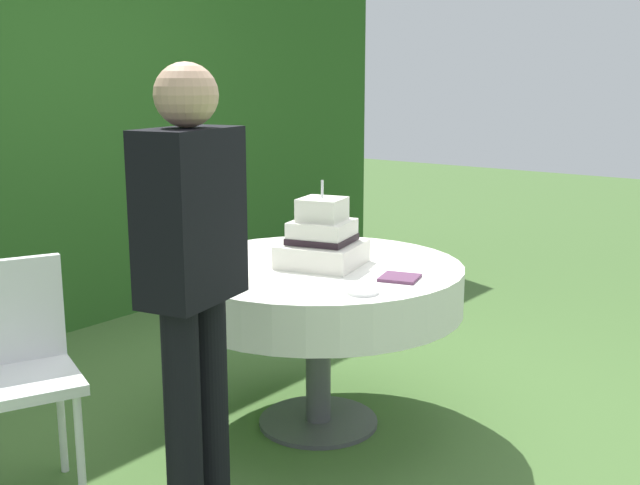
{
  "coord_description": "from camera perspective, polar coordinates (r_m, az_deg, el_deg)",
  "views": [
    {
      "loc": [
        -2.61,
        -2.03,
        1.55
      ],
      "look_at": [
        -0.0,
        -0.01,
        0.85
      ],
      "focal_mm": 43.58,
      "sensor_mm": 36.0,
      "label": 1
    }
  ],
  "objects": [
    {
      "name": "ground_plane",
      "position": [
        3.65,
        -0.13,
        -13.11
      ],
      "size": [
        20.0,
        20.0,
        0.0
      ],
      "primitive_type": "plane",
      "color": "#476B33"
    },
    {
      "name": "serving_plate_left",
      "position": [
        3.78,
        -0.81,
        -0.15
      ],
      "size": [
        0.1,
        0.1,
        0.01
      ],
      "primitive_type": "cylinder",
      "color": "white",
      "rests_on": "cake_table"
    },
    {
      "name": "serving_plate_near",
      "position": [
        2.96,
        3.12,
        -3.64
      ],
      "size": [
        0.12,
        0.12,
        0.01
      ],
      "primitive_type": "cylinder",
      "color": "white",
      "rests_on": "cake_table"
    },
    {
      "name": "garden_chair",
      "position": [
        3.11,
        -21.45,
        -7.83
      ],
      "size": [
        0.52,
        0.52,
        0.89
      ],
      "color": "white",
      "rests_on": "ground_plane"
    },
    {
      "name": "wedding_cake",
      "position": [
        3.37,
        0.11,
        0.19
      ],
      "size": [
        0.4,
        0.4,
        0.37
      ],
      "color": "white",
      "rests_on": "cake_table"
    },
    {
      "name": "standing_person",
      "position": [
        2.52,
        -9.35,
        -2.45
      ],
      "size": [
        0.39,
        0.27,
        1.6
      ],
      "color": "black",
      "rests_on": "ground_plane"
    },
    {
      "name": "foliage_hedge",
      "position": [
        5.08,
        -21.64,
        10.18
      ],
      "size": [
        6.58,
        0.6,
        2.93
      ],
      "primitive_type": "cube",
      "color": "#28561E",
      "rests_on": "ground_plane"
    },
    {
      "name": "cake_table",
      "position": [
        3.43,
        -0.13,
        -3.35
      ],
      "size": [
        1.27,
        1.27,
        0.75
      ],
      "color": "#4C4C51",
      "rests_on": "ground_plane"
    },
    {
      "name": "serving_plate_far",
      "position": [
        3.54,
        -7.51,
        -1.09
      ],
      "size": [
        0.12,
        0.12,
        0.01
      ],
      "primitive_type": "cylinder",
      "color": "white",
      "rests_on": "cake_table"
    },
    {
      "name": "napkin_stack",
      "position": [
        3.17,
        5.91,
        -2.57
      ],
      "size": [
        0.18,
        0.18,
        0.01
      ],
      "primitive_type": "cube",
      "rotation": [
        0.0,
        0.0,
        0.28
      ],
      "color": "#603856",
      "rests_on": "cake_table"
    }
  ]
}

